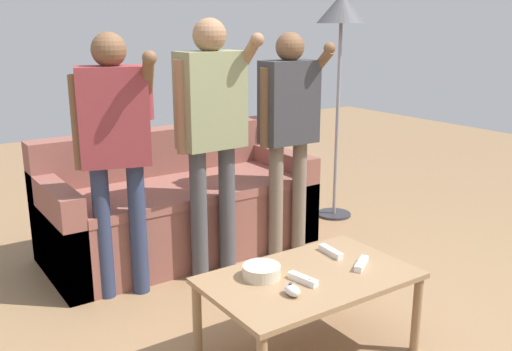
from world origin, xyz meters
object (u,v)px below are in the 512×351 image
game_remote_nunchuk (292,290)px  player_center (212,120)px  game_remote_wand_spare (303,279)px  coffee_table (309,285)px  game_remote_wand_near (361,264)px  game_remote_wand_far (331,252)px  player_right (289,119)px  couch (178,208)px  player_left (115,136)px  floor_lamp (341,23)px  snack_bowl (262,272)px

game_remote_nunchuk → player_center: (0.28, 1.15, 0.55)m
player_center → game_remote_wand_spare: player_center is taller
coffee_table → game_remote_nunchuk: bearing=-149.1°
game_remote_wand_near → game_remote_wand_far: 0.20m
player_right → game_remote_wand_spare: 1.43m
couch → player_right: 1.00m
player_left → game_remote_wand_far: player_left is taller
coffee_table → floor_lamp: (1.48, 1.47, 1.19)m
couch → player_right: bearing=-40.2°
couch → floor_lamp: bearing=-3.5°
coffee_table → player_left: bearing=113.9°
player_center → game_remote_wand_far: 1.08m
couch → game_remote_wand_far: bearing=-84.0°
player_right → game_remote_wand_near: player_right is taller
coffee_table → player_center: 1.22m
game_remote_wand_far → game_remote_wand_spare: 0.36m
couch → game_remote_wand_near: 1.63m
floor_lamp → game_remote_wand_near: (-1.22, -1.53, -1.12)m
player_center → game_remote_wand_near: player_center is taller
game_remote_nunchuk → game_remote_wand_spare: bearing=32.2°
floor_lamp → player_center: (-1.40, -0.43, -0.56)m
game_remote_nunchuk → floor_lamp: bearing=43.4°
game_remote_wand_near → game_remote_wand_far: (-0.02, 0.20, -0.00)m
game_remote_wand_far → player_center: bearing=99.9°
game_remote_wand_far → player_left: bearing=127.2°
player_right → game_remote_wand_spare: bearing=-124.4°
couch → coffee_table: (-0.10, -1.56, 0.07)m
couch → player_left: bearing=-142.4°
floor_lamp → game_remote_nunchuk: bearing=-136.6°
couch → snack_bowl: bearing=-101.5°
player_left → floor_lamp: bearing=10.5°
player_left → player_right: (1.17, -0.04, -0.01)m
player_center → game_remote_wand_spare: (-0.16, -1.08, -0.56)m
snack_bowl → game_remote_wand_spare: snack_bowl is taller
couch → floor_lamp: 1.87m
couch → game_remote_nunchuk: size_ratio=20.69×
snack_bowl → floor_lamp: 2.43m
player_left → game_remote_wand_near: bearing=-57.0°
coffee_table → player_center: (0.09, 1.04, 0.63)m
couch → snack_bowl: 1.48m
player_center → coffee_table: bearing=-94.9°
game_remote_wand_spare → game_remote_nunchuk: bearing=-147.8°
game_remote_nunchuk → game_remote_wand_near: size_ratio=0.59×
player_left → player_center: size_ratio=0.95×
snack_bowl → player_center: size_ratio=0.11×
game_remote_wand_near → game_remote_wand_spare: 0.34m
coffee_table → player_center: size_ratio=0.61×
couch → player_right: player_right is taller
game_remote_wand_near → game_remote_wand_spare: same height
coffee_table → player_left: 1.34m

